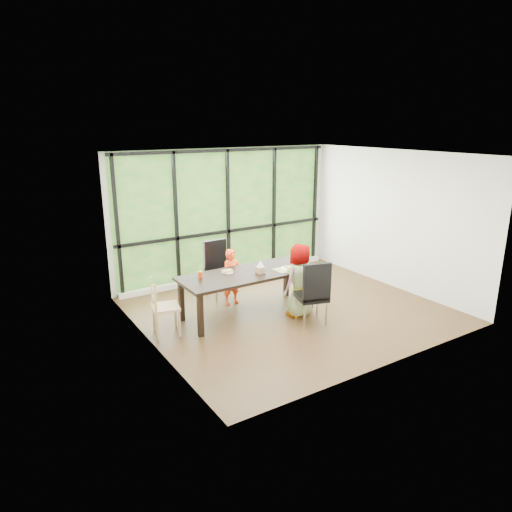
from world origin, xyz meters
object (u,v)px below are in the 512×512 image
dining_table (248,293)px  chair_end_beech (166,307)px  green_cup (303,264)px  chair_window_leather (220,270)px  chair_interior_leather (312,292)px  child_toddler (232,277)px  child_older (299,280)px  tissue_box (260,270)px  orange_cup (200,275)px  plate_far (228,272)px  plate_near (287,268)px

dining_table → chair_end_beech: size_ratio=2.61×
green_cup → chair_window_leather: bearing=129.3°
chair_interior_leather → green_cup: 0.71m
chair_interior_leather → chair_end_beech: size_ratio=1.20×
dining_table → child_toddler: size_ratio=2.29×
chair_window_leather → chair_end_beech: 1.73m
child_older → tissue_box: bearing=-46.8°
dining_table → chair_end_beech: (-1.49, 0.00, 0.08)m
dining_table → child_older: bearing=-36.7°
chair_interior_leather → chair_end_beech: (-2.17, 0.87, -0.09)m
chair_window_leather → orange_cup: 1.12m
child_toddler → orange_cup: 0.94m
dining_table → tissue_box: size_ratio=18.65×
chair_interior_leather → tissue_box: chair_interior_leather is taller
chair_interior_leather → dining_table: bearing=-35.2°
chair_end_beech → tissue_box: (1.65, -0.13, 0.35)m
child_older → dining_table: bearing=-46.9°
child_older → plate_far: bearing=-45.7°
chair_window_leather → plate_near: chair_window_leather is taller
chair_window_leather → plate_near: (0.71, -1.12, 0.22)m
dining_table → child_older: 0.90m
chair_interior_leather → child_toddler: (-0.68, 1.42, -0.03)m
dining_table → plate_far: 0.51m
child_toddler → child_older: bearing=-58.9°
child_older → child_toddler: bearing=-67.2°
plate_far → tissue_box: 0.56m
chair_interior_leather → plate_far: chair_interior_leather is taller
chair_end_beech → green_cup: size_ratio=7.55×
child_older → plate_far: size_ratio=6.18×
chair_window_leather → child_older: 1.63m
child_older → plate_near: child_older is taller
chair_window_leather → child_older: (0.73, -1.45, 0.09)m
chair_window_leather → green_cup: (0.99, -1.21, 0.27)m
orange_cup → tissue_box: size_ratio=0.89×
plate_near → chair_window_leather: bearing=122.4°
chair_window_leather → tissue_box: 1.11m
tissue_box → chair_end_beech: bearing=175.5°
chair_window_leather → plate_far: bearing=-109.8°
chair_end_beech → plate_near: size_ratio=4.19×
chair_window_leather → chair_end_beech: (-1.45, -0.93, -0.09)m
chair_window_leather → plate_far: 0.82m
chair_interior_leather → plate_far: (-0.97, 1.06, 0.22)m
chair_interior_leather → tissue_box: size_ratio=8.59×
chair_window_leather → chair_interior_leather: 1.94m
chair_end_beech → plate_far: size_ratio=4.41×
plate_far → green_cup: bearing=-20.2°
dining_table → tissue_box: bearing=-36.9°
dining_table → chair_window_leather: size_ratio=2.17×
chair_interior_leather → plate_near: (-0.01, 0.69, 0.22)m
dining_table → child_toddler: child_toddler is taller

